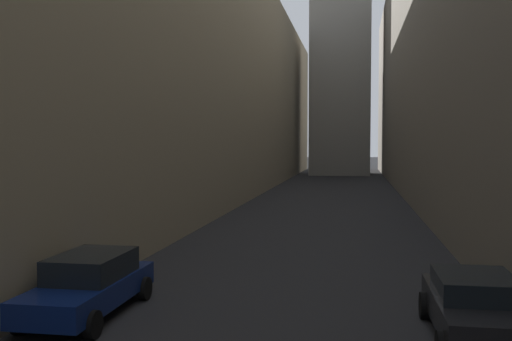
% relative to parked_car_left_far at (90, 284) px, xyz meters
% --- Properties ---
extents(ground_plane, '(264.00, 264.00, 0.00)m').
position_rel_parked_car_left_far_xyz_m(ground_plane, '(4.40, 23.54, -0.76)').
color(ground_plane, '#232326').
extents(building_block_left, '(11.46, 108.00, 18.19)m').
position_rel_parked_car_left_far_xyz_m(building_block_left, '(-6.83, 25.54, 8.33)').
color(building_block_left, gray).
rests_on(building_block_left, ground).
extents(parked_car_left_far, '(1.88, 4.55, 1.47)m').
position_rel_parked_car_left_far_xyz_m(parked_car_left_far, '(0.00, 0.00, 0.00)').
color(parked_car_left_far, navy).
rests_on(parked_car_left_far, ground).
extents(parked_car_right_far, '(1.93, 4.20, 1.39)m').
position_rel_parked_car_left_far_xyz_m(parked_car_right_far, '(8.80, -0.36, -0.03)').
color(parked_car_right_far, black).
rests_on(parked_car_right_far, ground).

